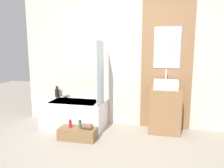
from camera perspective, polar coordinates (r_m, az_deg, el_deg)
ground_plane at (r=3.15m, az=-1.71°, el=-19.88°), size 12.00×12.00×0.00m
wall_tiled_back at (r=4.30m, az=3.50°, el=6.28°), size 4.20×0.06×2.60m
wall_wood_accent at (r=4.19m, az=14.08°, el=6.10°), size 0.93×0.04×2.60m
bathtub at (r=4.36m, az=-9.70°, el=-7.73°), size 1.16×0.70×0.52m
glass_shower_screen at (r=3.91m, az=-3.11°, el=2.86°), size 0.01×0.46×1.15m
wooden_step_bench at (r=3.85m, az=-8.96°, el=-12.69°), size 0.64×0.29×0.20m
vanity_cabinet at (r=4.12m, az=13.61°, el=-6.79°), size 0.56×0.42×0.81m
sink at (r=4.01m, az=13.89°, el=-0.12°), size 0.42×0.32×0.34m
vase_tall_dark at (r=4.69m, az=-14.13°, el=-2.19°), size 0.09×0.09×0.23m
vase_round_light at (r=4.59m, az=-12.08°, el=-2.70°), size 0.14×0.14×0.14m
bottle_soap_primary at (r=3.83m, az=-10.83°, el=-10.23°), size 0.05×0.05×0.14m
bottle_soap_secondary at (r=3.77m, az=-8.34°, el=-10.47°), size 0.05×0.05×0.15m
towel_roll at (r=3.73m, az=-6.47°, el=-10.96°), size 0.16×0.09×0.09m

